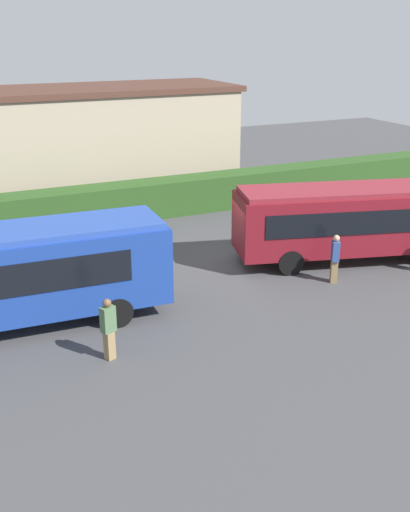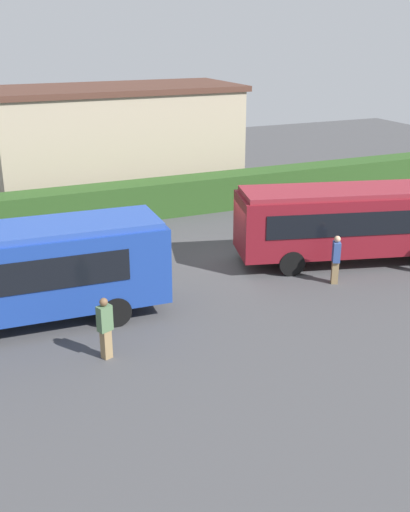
# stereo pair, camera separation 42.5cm
# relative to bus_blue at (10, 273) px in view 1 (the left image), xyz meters

# --- Properties ---
(ground_plane) EXTENTS (64.00, 64.00, 0.00)m
(ground_plane) POSITION_rel_bus_blue_xyz_m (9.30, 1.96, -1.87)
(ground_plane) COLOR #424244
(bus_blue) EXTENTS (10.10, 3.04, 3.26)m
(bus_blue) POSITION_rel_bus_blue_xyz_m (0.00, 0.00, 0.00)
(bus_blue) COLOR navy
(bus_blue) RESTS_ON ground_plane
(bus_maroon) EXTENTS (9.97, 4.98, 3.07)m
(bus_maroon) POSITION_rel_bus_blue_xyz_m (13.57, 0.42, -0.09)
(bus_maroon) COLOR maroon
(bus_maroon) RESTS_ON ground_plane
(person_center) EXTENTS (0.48, 0.39, 1.90)m
(person_center) POSITION_rel_bus_blue_xyz_m (2.16, -3.19, -0.86)
(person_center) COLOR olive
(person_center) RESTS_ON ground_plane
(person_right) EXTENTS (0.41, 0.47, 1.87)m
(person_right) POSITION_rel_bus_blue_xyz_m (11.45, -1.22, -0.87)
(person_right) COLOR olive
(person_right) RESTS_ON ground_plane
(hedge_row) EXTENTS (44.00, 1.64, 1.78)m
(hedge_row) POSITION_rel_bus_blue_xyz_m (9.30, 9.82, -0.98)
(hedge_row) COLOR #294C1E
(hedge_row) RESTS_ON ground_plane
(depot_building) EXTENTS (13.68, 6.24, 6.01)m
(depot_building) POSITION_rel_bus_blue_xyz_m (7.80, 14.86, 1.14)
(depot_building) COLOR tan
(depot_building) RESTS_ON ground_plane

